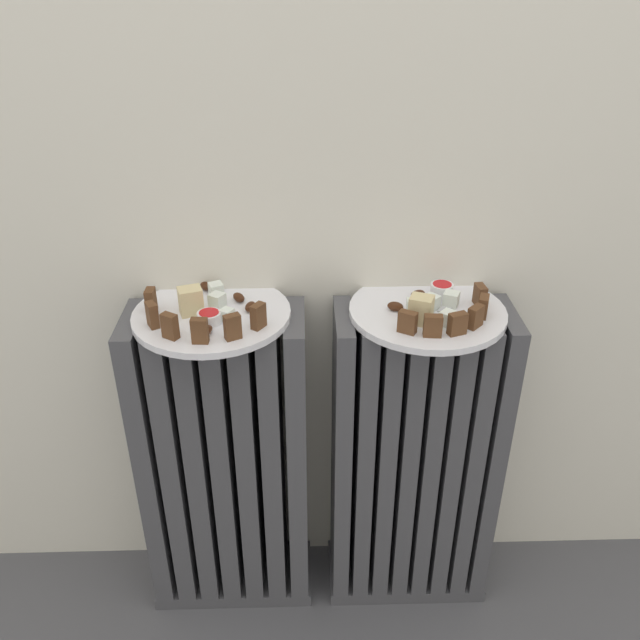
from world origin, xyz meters
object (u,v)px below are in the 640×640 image
(plate_right, at_px, (427,311))
(jam_bowl_right, at_px, (442,289))
(radiator_right, at_px, (413,463))
(plate_left, at_px, (212,314))
(jam_bowl_left, at_px, (209,317))
(radiator_left, at_px, (226,466))
(fork, at_px, (439,317))

(plate_right, relative_size, jam_bowl_right, 6.67)
(radiator_right, relative_size, jam_bowl_right, 16.38)
(plate_left, height_order, jam_bowl_left, jam_bowl_left)
(plate_right, distance_m, jam_bowl_right, 0.06)
(plate_right, height_order, jam_bowl_right, jam_bowl_right)
(plate_left, height_order, plate_right, same)
(radiator_left, relative_size, radiator_right, 1.00)
(jam_bowl_right, bearing_deg, radiator_right, -124.79)
(jam_bowl_right, bearing_deg, fork, -103.17)
(jam_bowl_left, distance_m, jam_bowl_right, 0.41)
(plate_left, height_order, jam_bowl_right, jam_bowl_right)
(plate_left, distance_m, jam_bowl_right, 0.41)
(radiator_right, bearing_deg, plate_left, -180.00)
(radiator_right, height_order, plate_right, plate_right)
(radiator_right, bearing_deg, plate_right, -116.57)
(plate_right, relative_size, fork, 2.98)
(radiator_left, xyz_separation_m, plate_right, (0.37, -0.00, 0.34))
(plate_left, relative_size, plate_right, 1.00)
(plate_left, bearing_deg, fork, -5.07)
(plate_left, bearing_deg, plate_right, 0.00)
(radiator_left, xyz_separation_m, jam_bowl_right, (0.41, 0.05, 0.36))
(radiator_left, relative_size, plate_right, 2.46)
(plate_right, bearing_deg, radiator_right, 63.43)
(fork, bearing_deg, plate_left, 174.93)
(fork, bearing_deg, jam_bowl_right, 76.83)
(radiator_left, height_order, jam_bowl_left, jam_bowl_left)
(plate_left, distance_m, fork, 0.39)
(radiator_right, xyz_separation_m, jam_bowl_left, (-0.37, -0.04, 0.36))
(radiator_right, distance_m, plate_left, 0.51)
(radiator_left, xyz_separation_m, plate_left, (0.00, -0.00, 0.34))
(jam_bowl_right, bearing_deg, radiator_left, -173.39)
(radiator_right, relative_size, plate_left, 2.46)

